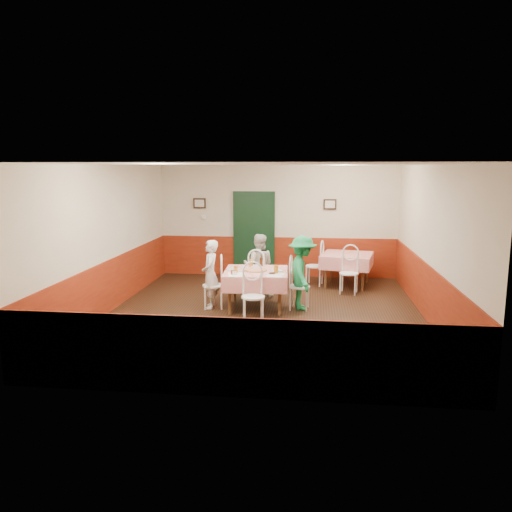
# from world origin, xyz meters

# --- Properties ---
(floor) EXTENTS (7.00, 7.00, 0.00)m
(floor) POSITION_xyz_m (0.00, 0.00, 0.00)
(floor) COLOR black
(floor) RESTS_ON ground
(ceiling) EXTENTS (7.00, 7.00, 0.00)m
(ceiling) POSITION_xyz_m (0.00, 0.00, 2.80)
(ceiling) COLOR white
(ceiling) RESTS_ON back_wall
(back_wall) EXTENTS (6.00, 0.10, 2.80)m
(back_wall) POSITION_xyz_m (0.00, 3.50, 1.40)
(back_wall) COLOR beige
(back_wall) RESTS_ON ground
(front_wall) EXTENTS (6.00, 0.10, 2.80)m
(front_wall) POSITION_xyz_m (0.00, -3.50, 1.40)
(front_wall) COLOR beige
(front_wall) RESTS_ON ground
(left_wall) EXTENTS (0.10, 7.00, 2.80)m
(left_wall) POSITION_xyz_m (-3.00, 0.00, 1.40)
(left_wall) COLOR beige
(left_wall) RESTS_ON ground
(right_wall) EXTENTS (0.10, 7.00, 2.80)m
(right_wall) POSITION_xyz_m (3.00, 0.00, 1.40)
(right_wall) COLOR beige
(right_wall) RESTS_ON ground
(wainscot_back) EXTENTS (6.00, 0.03, 1.00)m
(wainscot_back) POSITION_xyz_m (0.00, 3.48, 0.50)
(wainscot_back) COLOR maroon
(wainscot_back) RESTS_ON ground
(wainscot_front) EXTENTS (6.00, 0.03, 1.00)m
(wainscot_front) POSITION_xyz_m (0.00, -3.48, 0.50)
(wainscot_front) COLOR maroon
(wainscot_front) RESTS_ON ground
(wainscot_left) EXTENTS (0.03, 7.00, 1.00)m
(wainscot_left) POSITION_xyz_m (-2.98, 0.00, 0.50)
(wainscot_left) COLOR maroon
(wainscot_left) RESTS_ON ground
(wainscot_right) EXTENTS (0.03, 7.00, 1.00)m
(wainscot_right) POSITION_xyz_m (2.98, 0.00, 0.50)
(wainscot_right) COLOR maroon
(wainscot_right) RESTS_ON ground
(door) EXTENTS (0.96, 0.06, 2.10)m
(door) POSITION_xyz_m (-0.60, 3.45, 1.05)
(door) COLOR black
(door) RESTS_ON ground
(picture_left) EXTENTS (0.32, 0.03, 0.26)m
(picture_left) POSITION_xyz_m (-2.00, 3.45, 1.85)
(picture_left) COLOR black
(picture_left) RESTS_ON back_wall
(picture_right) EXTENTS (0.32, 0.03, 0.26)m
(picture_right) POSITION_xyz_m (1.30, 3.45, 1.85)
(picture_right) COLOR black
(picture_right) RESTS_ON back_wall
(thermostat) EXTENTS (0.10, 0.03, 0.10)m
(thermostat) POSITION_xyz_m (-1.90, 3.45, 1.50)
(thermostat) COLOR white
(thermostat) RESTS_ON back_wall
(main_table) EXTENTS (1.28, 1.28, 0.77)m
(main_table) POSITION_xyz_m (-0.20, 0.41, 0.38)
(main_table) COLOR red
(main_table) RESTS_ON ground
(second_table) EXTENTS (1.32, 1.32, 0.77)m
(second_table) POSITION_xyz_m (1.70, 2.57, 0.38)
(second_table) COLOR red
(second_table) RESTS_ON ground
(chair_left) EXTENTS (0.50, 0.50, 0.90)m
(chair_left) POSITION_xyz_m (-1.05, 0.36, 0.45)
(chair_left) COLOR white
(chair_left) RESTS_ON ground
(chair_right) EXTENTS (0.46, 0.46, 0.90)m
(chair_right) POSITION_xyz_m (0.65, 0.45, 0.45)
(chair_right) COLOR white
(chair_right) RESTS_ON ground
(chair_far) EXTENTS (0.48, 0.48, 0.90)m
(chair_far) POSITION_xyz_m (-0.25, 1.26, 0.45)
(chair_far) COLOR white
(chair_far) RESTS_ON ground
(chair_near) EXTENTS (0.49, 0.49, 0.90)m
(chair_near) POSITION_xyz_m (-0.16, -0.44, 0.45)
(chair_near) COLOR white
(chair_near) RESTS_ON ground
(chair_second_a) EXTENTS (0.50, 0.50, 0.90)m
(chair_second_a) POSITION_xyz_m (0.95, 2.57, 0.45)
(chair_second_a) COLOR white
(chair_second_a) RESTS_ON ground
(chair_second_b) EXTENTS (0.50, 0.50, 0.90)m
(chair_second_b) POSITION_xyz_m (1.70, 1.82, 0.45)
(chair_second_b) COLOR white
(chair_second_b) RESTS_ON ground
(pizza) EXTENTS (0.44, 0.44, 0.03)m
(pizza) POSITION_xyz_m (-0.20, 0.38, 0.77)
(pizza) COLOR #B74723
(pizza) RESTS_ON main_table
(plate_left) EXTENTS (0.26, 0.26, 0.01)m
(plate_left) POSITION_xyz_m (-0.65, 0.40, 0.77)
(plate_left) COLOR white
(plate_left) RESTS_ON main_table
(plate_right) EXTENTS (0.26, 0.26, 0.01)m
(plate_right) POSITION_xyz_m (0.21, 0.42, 0.77)
(plate_right) COLOR white
(plate_right) RESTS_ON main_table
(plate_far) EXTENTS (0.26, 0.26, 0.01)m
(plate_far) POSITION_xyz_m (-0.24, 0.85, 0.77)
(plate_far) COLOR white
(plate_far) RESTS_ON main_table
(glass_a) EXTENTS (0.08, 0.08, 0.13)m
(glass_a) POSITION_xyz_m (-0.56, 0.13, 0.83)
(glass_a) COLOR #BF7219
(glass_a) RESTS_ON main_table
(glass_b) EXTENTS (0.09, 0.09, 0.16)m
(glass_b) POSITION_xyz_m (0.21, 0.20, 0.84)
(glass_b) COLOR #BF7219
(glass_b) RESTS_ON main_table
(glass_c) EXTENTS (0.08, 0.08, 0.14)m
(glass_c) POSITION_xyz_m (-0.35, 0.82, 0.83)
(glass_c) COLOR #BF7219
(glass_c) RESTS_ON main_table
(beer_bottle) EXTENTS (0.06, 0.06, 0.22)m
(beer_bottle) POSITION_xyz_m (-0.14, 0.83, 0.87)
(beer_bottle) COLOR #381C0A
(beer_bottle) RESTS_ON main_table
(shaker_a) EXTENTS (0.04, 0.04, 0.09)m
(shaker_a) POSITION_xyz_m (-0.58, -0.05, 0.81)
(shaker_a) COLOR silver
(shaker_a) RESTS_ON main_table
(shaker_b) EXTENTS (0.04, 0.04, 0.09)m
(shaker_b) POSITION_xyz_m (-0.54, -0.05, 0.81)
(shaker_b) COLOR silver
(shaker_b) RESTS_ON main_table
(shaker_c) EXTENTS (0.04, 0.04, 0.09)m
(shaker_c) POSITION_xyz_m (-0.62, -0.00, 0.81)
(shaker_c) COLOR #B23319
(shaker_c) RESTS_ON main_table
(menu_left) EXTENTS (0.37, 0.45, 0.00)m
(menu_left) POSITION_xyz_m (-0.53, -0.01, 0.76)
(menu_left) COLOR white
(menu_left) RESTS_ON main_table
(menu_right) EXTENTS (0.36, 0.44, 0.00)m
(menu_right) POSITION_xyz_m (0.21, 0.04, 0.76)
(menu_right) COLOR white
(menu_right) RESTS_ON main_table
(wallet) EXTENTS (0.11, 0.10, 0.02)m
(wallet) POSITION_xyz_m (0.13, 0.13, 0.77)
(wallet) COLOR black
(wallet) RESTS_ON main_table
(diner_left) EXTENTS (0.38, 0.53, 1.35)m
(diner_left) POSITION_xyz_m (-1.10, 0.36, 0.68)
(diner_left) COLOR gray
(diner_left) RESTS_ON ground
(diner_far) EXTENTS (0.68, 0.54, 1.36)m
(diner_far) POSITION_xyz_m (-0.25, 1.31, 0.68)
(diner_far) COLOR gray
(diner_far) RESTS_ON ground
(diner_right) EXTENTS (0.67, 1.01, 1.45)m
(diner_right) POSITION_xyz_m (0.70, 0.45, 0.73)
(diner_right) COLOR gray
(diner_right) RESTS_ON ground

